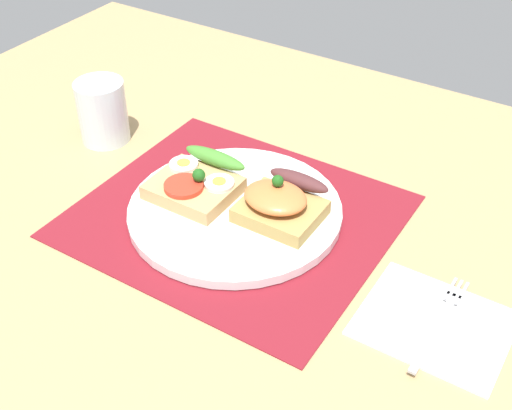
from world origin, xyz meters
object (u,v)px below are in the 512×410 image
sandwich_egg_tomato (197,182)px  napkin (435,323)px  fork (440,320)px  drinking_glass (102,112)px  sandwich_salmon (281,202)px  plate (235,211)px

sandwich_egg_tomato → napkin: size_ratio=0.69×
sandwich_egg_tomato → fork: size_ratio=0.70×
sandwich_egg_tomato → napkin: 32.73cm
drinking_glass → fork: bearing=-9.4°
sandwich_salmon → drinking_glass: 30.97cm
napkin → drinking_glass: size_ratio=1.66×
sandwich_egg_tomato → drinking_glass: (-19.70, 4.91, 1.49)cm
sandwich_egg_tomato → fork: sandwich_egg_tomato is taller
sandwich_egg_tomato → drinking_glass: 20.36cm
sandwich_egg_tomato → fork: bearing=-6.6°
sandwich_salmon → drinking_glass: size_ratio=1.06×
fork → drinking_glass: (-52.54, 8.70, 3.65)cm
plate → napkin: size_ratio=1.76×
sandwich_egg_tomato → sandwich_salmon: bearing=7.5°
sandwich_salmon → fork: size_ratio=0.65×
sandwich_salmon → fork: bearing=-13.6°
plate → fork: 27.45cm
plate → drinking_glass: 26.07cm
drinking_glass → napkin: bearing=-9.7°
sandwich_salmon → drinking_glass: bearing=173.6°
sandwich_salmon → napkin: bearing=-14.3°
napkin → fork: (0.46, 0.18, 0.46)cm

